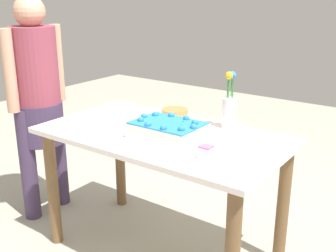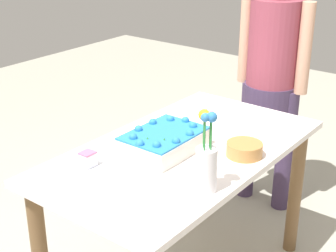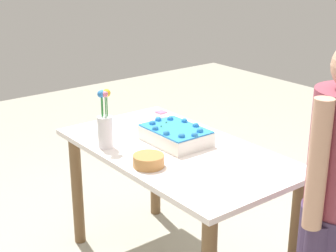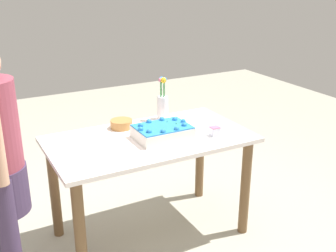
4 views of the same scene
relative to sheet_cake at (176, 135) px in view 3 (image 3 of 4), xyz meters
name	(u,v)px [view 3 (image 3 of 4)]	position (x,y,z in m)	size (l,w,h in m)	color
dining_table	(176,171)	(-0.07, 0.05, -0.18)	(1.37, 0.76, 0.76)	white
sheet_cake	(176,135)	(0.00, 0.00, 0.00)	(0.37, 0.26, 0.11)	white
serving_plate_with_slice	(161,120)	(0.33, -0.15, -0.03)	(0.20, 0.20, 0.07)	white
cake_knife	(264,167)	(-0.54, -0.14, -0.04)	(0.21, 0.02, 0.00)	silver
flower_vase	(105,126)	(0.18, 0.35, 0.08)	(0.08, 0.08, 0.33)	white
fruit_bowl	(149,161)	(-0.17, 0.31, -0.02)	(0.16, 0.16, 0.06)	#B77D41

